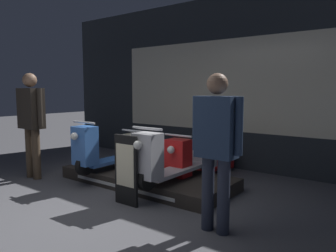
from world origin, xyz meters
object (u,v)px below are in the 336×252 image
scooter_display_right (177,158)px  scooter_display_left (116,149)px  scooter_backrow_0 (158,154)px  scooter_backrow_1 (201,161)px  person_right_browsing (216,141)px  person_left_browsing (31,116)px  price_sign_board (126,170)px

scooter_display_right → scooter_display_left: bearing=180.0°
scooter_backrow_0 → scooter_backrow_1: (0.91, 0.00, 0.00)m
scooter_display_left → person_right_browsing: bearing=-19.6°
scooter_display_right → person_left_browsing: bearing=-160.6°
scooter_display_left → scooter_display_right: (1.24, 0.00, 0.00)m
person_right_browsing → price_sign_board: person_right_browsing is taller
scooter_backrow_0 → scooter_backrow_1: 0.91m
person_left_browsing → person_right_browsing: person_left_browsing is taller
scooter_display_right → scooter_backrow_1: (-0.09, 0.80, -0.19)m
scooter_backrow_1 → price_sign_board: price_sign_board is taller
price_sign_board → person_left_browsing: bearing=-179.7°
scooter_backrow_1 → person_left_browsing: 2.89m
scooter_display_left → scooter_backrow_0: (0.24, 0.80, -0.19)m
scooter_display_left → price_sign_board: size_ratio=1.96×
person_right_browsing → scooter_backrow_1: bearing=126.0°
scooter_display_right → person_right_browsing: person_right_browsing is taller
person_right_browsing → scooter_backrow_0: bearing=142.1°
scooter_display_left → scooter_display_right: bearing=0.0°
scooter_display_right → person_left_browsing: (-2.35, -0.83, 0.54)m
scooter_backrow_0 → person_right_browsing: (2.10, -1.63, 0.65)m
scooter_display_left → price_sign_board: bearing=-38.3°
scooter_backrow_0 → person_right_browsing: size_ratio=1.08×
scooter_backrow_0 → person_right_browsing: 2.73m
scooter_display_left → scooter_display_right: 1.24m
scooter_backrow_0 → price_sign_board: 1.81m
person_left_browsing → price_sign_board: person_left_browsing is taller
person_left_browsing → person_right_browsing: size_ratio=1.06×
scooter_backrow_1 → scooter_backrow_0: bearing=180.0°
scooter_display_right → price_sign_board: 0.85m
scooter_display_right → person_right_browsing: (1.09, -0.83, 0.46)m
scooter_display_right → scooter_backrow_1: size_ratio=1.00×
scooter_backrow_1 → scooter_display_left: bearing=-145.2°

